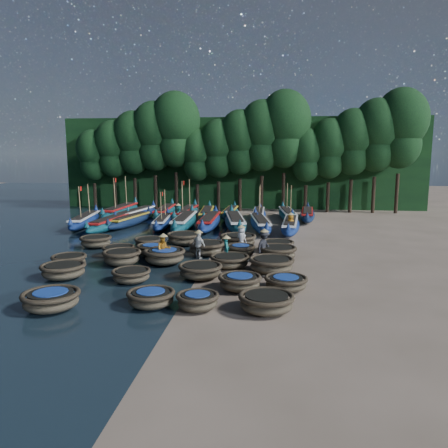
# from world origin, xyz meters

# --- Properties ---
(ground) EXTENTS (120.00, 120.00, 0.00)m
(ground) POSITION_xyz_m (0.00, 0.00, 0.00)
(ground) COLOR gray
(ground) RESTS_ON ground
(foliage_wall) EXTENTS (40.00, 3.00, 10.00)m
(foliage_wall) POSITION_xyz_m (0.00, 23.50, 5.00)
(foliage_wall) COLOR black
(foliage_wall) RESTS_ON ground
(coracle_1) EXTENTS (2.44, 2.44, 0.76)m
(coracle_1) POSITION_xyz_m (-4.91, -10.77, 0.44)
(coracle_1) COLOR brown
(coracle_1) RESTS_ON ground
(coracle_2) EXTENTS (2.30, 2.30, 0.68)m
(coracle_2) POSITION_xyz_m (-1.12, -9.97, 0.39)
(coracle_2) COLOR brown
(coracle_2) RESTS_ON ground
(coracle_3) EXTENTS (1.87, 1.87, 0.68)m
(coracle_3) POSITION_xyz_m (0.79, -10.11, 0.39)
(coracle_3) COLOR brown
(coracle_3) RESTS_ON ground
(coracle_4) EXTENTS (2.51, 2.51, 0.74)m
(coracle_4) POSITION_xyz_m (3.48, -10.05, 0.42)
(coracle_4) COLOR brown
(coracle_4) RESTS_ON ground
(coracle_5) EXTENTS (2.41, 2.41, 0.75)m
(coracle_5) POSITION_xyz_m (-6.52, -6.55, 0.43)
(coracle_5) COLOR brown
(coracle_5) RESTS_ON ground
(coracle_6) EXTENTS (1.99, 1.99, 0.64)m
(coracle_6) POSITION_xyz_m (-2.99, -6.80, 0.37)
(coracle_6) COLOR brown
(coracle_6) RESTS_ON ground
(coracle_7) EXTENTS (2.42, 2.42, 0.72)m
(coracle_7) POSITION_xyz_m (0.17, -5.77, 0.41)
(coracle_7) COLOR brown
(coracle_7) RESTS_ON ground
(coracle_8) EXTENTS (1.98, 1.98, 0.70)m
(coracle_8) POSITION_xyz_m (2.25, -7.42, 0.41)
(coracle_8) COLOR brown
(coracle_8) RESTS_ON ground
(coracle_9) EXTENTS (2.14, 2.14, 0.64)m
(coracle_9) POSITION_xyz_m (4.30, -7.18, 0.37)
(coracle_9) COLOR brown
(coracle_9) RESTS_ON ground
(coracle_10) EXTENTS (1.88, 1.88, 0.70)m
(coracle_10) POSITION_xyz_m (-7.20, -4.53, 0.40)
(coracle_10) COLOR brown
(coracle_10) RESTS_ON ground
(coracle_11) EXTENTS (2.12, 2.12, 0.84)m
(coracle_11) POSITION_xyz_m (-4.54, -3.72, 0.48)
(coracle_11) COLOR brown
(coracle_11) RESTS_ON ground
(coracle_12) EXTENTS (2.68, 2.68, 0.85)m
(coracle_12) POSITION_xyz_m (-2.27, -3.22, 0.49)
(coracle_12) COLOR brown
(coracle_12) RESTS_ON ground
(coracle_13) EXTENTS (2.16, 2.16, 0.69)m
(coracle_13) POSITION_xyz_m (1.40, -3.58, 0.40)
(coracle_13) COLOR brown
(coracle_13) RESTS_ON ground
(coracle_14) EXTENTS (2.87, 2.87, 0.80)m
(coracle_14) POSITION_xyz_m (3.64, -4.32, 0.45)
(coracle_14) COLOR brown
(coracle_14) RESTS_ON ground
(coracle_15) EXTENTS (2.08, 2.08, 0.65)m
(coracle_15) POSITION_xyz_m (-5.47, -1.73, 0.37)
(coracle_15) COLOR brown
(coracle_15) RESTS_ON ground
(coracle_16) EXTENTS (1.83, 1.83, 0.72)m
(coracle_16) POSITION_xyz_m (-3.51, -1.45, 0.41)
(coracle_16) COLOR brown
(coracle_16) RESTS_ON ground
(coracle_17) EXTENTS (2.25, 2.25, 0.81)m
(coracle_17) POSITION_xyz_m (-0.30, -0.79, 0.46)
(coracle_17) COLOR brown
(coracle_17) RESTS_ON ground
(coracle_18) EXTENTS (1.83, 1.83, 0.70)m
(coracle_18) POSITION_xyz_m (1.79, -0.91, 0.41)
(coracle_18) COLOR brown
(coracle_18) RESTS_ON ground
(coracle_19) EXTENTS (2.55, 2.55, 0.81)m
(coracle_19) POSITION_xyz_m (3.96, -1.55, 0.46)
(coracle_19) COLOR brown
(coracle_19) RESTS_ON ground
(coracle_20) EXTENTS (2.46, 2.46, 0.75)m
(coracle_20) POSITION_xyz_m (-7.82, 0.52, 0.43)
(coracle_20) COLOR brown
(coracle_20) RESTS_ON ground
(coracle_21) EXTENTS (2.31, 2.31, 0.66)m
(coracle_21) POSITION_xyz_m (-4.29, 0.81, 0.38)
(coracle_21) COLOR brown
(coracle_21) RESTS_ON ground
(coracle_22) EXTENTS (2.45, 2.45, 0.81)m
(coracle_22) POSITION_xyz_m (-2.26, 1.99, 0.46)
(coracle_22) COLOR brown
(coracle_22) RESTS_ON ground
(coracle_23) EXTENTS (2.98, 2.98, 0.83)m
(coracle_23) POSITION_xyz_m (1.41, 1.69, 0.48)
(coracle_23) COLOR brown
(coracle_23) RESTS_ON ground
(coracle_24) EXTENTS (2.35, 2.35, 0.69)m
(coracle_24) POSITION_xyz_m (4.02, 0.68, 0.39)
(coracle_24) COLOR brown
(coracle_24) RESTS_ON ground
(long_boat_0) EXTENTS (2.69, 8.17, 3.51)m
(long_boat_0) POSITION_xyz_m (-12.01, 8.24, 0.56)
(long_boat_0) COLOR navy
(long_boat_0) RESTS_ON ground
(long_boat_1) EXTENTS (1.87, 8.17, 1.44)m
(long_boat_1) POSITION_xyz_m (-9.43, 7.19, 0.55)
(long_boat_1) COLOR #0E4351
(long_boat_1) RESTS_ON ground
(long_boat_2) EXTENTS (2.49, 7.46, 1.33)m
(long_boat_2) POSITION_xyz_m (-8.31, 8.96, 0.51)
(long_boat_2) COLOR #101E3B
(long_boat_2) RESTS_ON ground
(long_boat_3) EXTENTS (2.08, 7.25, 3.10)m
(long_boat_3) POSITION_xyz_m (-5.42, 8.56, 0.49)
(long_boat_3) COLOR navy
(long_boat_3) RESTS_ON ground
(long_boat_4) EXTENTS (1.87, 8.91, 1.57)m
(long_boat_4) POSITION_xyz_m (-3.52, 8.27, 0.60)
(long_boat_4) COLOR #0E4351
(long_boat_4) RESTS_ON ground
(long_boat_5) EXTENTS (1.58, 8.53, 1.50)m
(long_boat_5) POSITION_xyz_m (-1.49, 8.60, 0.57)
(long_boat_5) COLOR navy
(long_boat_5) RESTS_ON ground
(long_boat_6) EXTENTS (3.02, 8.96, 1.60)m
(long_boat_6) POSITION_xyz_m (0.62, 8.38, 0.61)
(long_boat_6) COLOR #0E4351
(long_boat_6) RESTS_ON ground
(long_boat_7) EXTENTS (2.58, 8.04, 1.43)m
(long_boat_7) POSITION_xyz_m (2.66, 8.24, 0.54)
(long_boat_7) COLOR navy
(long_boat_7) RESTS_ON ground
(long_boat_8) EXTENTS (2.00, 8.02, 1.41)m
(long_boat_8) POSITION_xyz_m (5.03, 7.69, 0.54)
(long_boat_8) COLOR navy
(long_boat_8) RESTS_ON ground
(long_boat_9) EXTENTS (1.74, 9.14, 3.88)m
(long_boat_9) POSITION_xyz_m (-10.92, 13.91, 0.62)
(long_boat_9) COLOR #0E4351
(long_boat_9) RESTS_ON ground
(long_boat_10) EXTENTS (2.58, 8.19, 1.46)m
(long_boat_10) POSITION_xyz_m (-8.93, 12.50, 0.55)
(long_boat_10) COLOR navy
(long_boat_10) RESTS_ON ground
(long_boat_11) EXTENTS (1.89, 8.36, 1.47)m
(long_boat_11) POSITION_xyz_m (-6.65, 14.21, 0.56)
(long_boat_11) COLOR #0E4351
(long_boat_11) RESTS_ON ground
(long_boat_12) EXTENTS (1.82, 8.71, 3.70)m
(long_boat_12) POSITION_xyz_m (-4.42, 13.20, 0.59)
(long_boat_12) COLOR #0E4351
(long_boat_12) RESTS_ON ground
(long_boat_13) EXTENTS (2.06, 8.07, 1.43)m
(long_boat_13) POSITION_xyz_m (-2.44, 13.27, 0.54)
(long_boat_13) COLOR #0E4351
(long_boat_13) RESTS_ON ground
(long_boat_14) EXTENTS (1.54, 7.53, 1.33)m
(long_boat_14) POSITION_xyz_m (-0.40, 14.54, 0.50)
(long_boat_14) COLOR #0E4351
(long_boat_14) RESTS_ON ground
(long_boat_15) EXTENTS (1.35, 7.56, 3.21)m
(long_boat_15) POSITION_xyz_m (2.33, 13.76, 0.51)
(long_boat_15) COLOR navy
(long_boat_15) RESTS_ON ground
(long_boat_16) EXTENTS (2.12, 7.78, 3.32)m
(long_boat_16) POSITION_xyz_m (4.97, 14.04, 0.53)
(long_boat_16) COLOR #0E4351
(long_boat_16) RESTS_ON ground
(long_boat_17) EXTENTS (1.94, 7.66, 1.35)m
(long_boat_17) POSITION_xyz_m (6.81, 14.15, 0.51)
(long_boat_17) COLOR #101E3B
(long_boat_17) RESTS_ON ground
(fisherman_0) EXTENTS (0.92, 0.88, 1.78)m
(fisherman_0) POSITION_xyz_m (1.71, 0.60, 0.86)
(fisherman_0) COLOR silver
(fisherman_0) RESTS_ON ground
(fisherman_1) EXTENTS (0.52, 0.60, 1.69)m
(fisherman_1) POSITION_xyz_m (1.10, -2.56, 0.87)
(fisherman_1) COLOR #186663
(fisherman_1) RESTS_ON ground
(fisherman_2) EXTENTS (0.97, 0.87, 1.83)m
(fisherman_2) POSITION_xyz_m (-2.35, -3.11, 0.87)
(fisherman_2) COLOR #B06C17
(fisherman_2) RESTS_ON ground
(fisherman_3) EXTENTS (1.18, 1.34, 2.00)m
(fisherman_3) POSITION_xyz_m (3.20, -1.95, 0.94)
(fisherman_3) COLOR black
(fisherman_3) RESTS_ON ground
(fisherman_4) EXTENTS (1.01, 0.85, 1.82)m
(fisherman_4) POSITION_xyz_m (-0.61, -1.70, 0.88)
(fisherman_4) COLOR silver
(fisherman_4) RESTS_ON ground
(fisherman_5) EXTENTS (0.59, 1.60, 1.90)m
(fisherman_5) POSITION_xyz_m (-4.54, 10.64, 0.88)
(fisherman_5) COLOR #186663
(fisherman_5) RESTS_ON ground
(fisherman_6) EXTENTS (0.92, 0.82, 1.77)m
(fisherman_6) POSITION_xyz_m (5.00, 6.82, 0.85)
(fisherman_6) COLOR #B06C17
(fisherman_6) RESTS_ON ground
(tree_0) EXTENTS (3.68, 3.68, 8.68)m
(tree_0) POSITION_xyz_m (-16.00, 20.00, 5.97)
(tree_0) COLOR black
(tree_0) RESTS_ON ground
(tree_1) EXTENTS (4.09, 4.09, 9.65)m
(tree_1) POSITION_xyz_m (-13.70, 20.00, 6.65)
(tree_1) COLOR black
(tree_1) RESTS_ON ground
(tree_2) EXTENTS (4.51, 4.51, 10.63)m
(tree_2) POSITION_xyz_m (-11.40, 20.00, 7.32)
(tree_2) COLOR black
(tree_2) RESTS_ON ground
(tree_3) EXTENTS (4.92, 4.92, 11.60)m
(tree_3) POSITION_xyz_m (-9.10, 20.00, 8.00)
(tree_3) COLOR black
(tree_3) RESTS_ON ground
(tree_4) EXTENTS (5.34, 5.34, 12.58)m
(tree_4) POSITION_xyz_m (-6.80, 20.00, 8.67)
(tree_4) COLOR black
(tree_4) RESTS_ON ground
(tree_5) EXTENTS (3.68, 3.68, 8.68)m
(tree_5) POSITION_xyz_m (-4.50, 20.00, 5.97)
(tree_5) COLOR black
(tree_5) RESTS_ON ground
(tree_6) EXTENTS (4.09, 4.09, 9.65)m
(tree_6) POSITION_xyz_m (-2.20, 20.00, 6.65)
(tree_6) COLOR black
(tree_6) RESTS_ON ground
(tree_7) EXTENTS (4.51, 4.51, 10.63)m
(tree_7) POSITION_xyz_m (0.10, 20.00, 7.32)
(tree_7) COLOR black
(tree_7) RESTS_ON ground
(tree_8) EXTENTS (4.92, 4.92, 11.60)m
(tree_8) POSITION_xyz_m (2.40, 20.00, 8.00)
(tree_8) COLOR black
(tree_8) RESTS_ON ground
(tree_9) EXTENTS (5.34, 5.34, 12.58)m
(tree_9) POSITION_xyz_m (4.70, 20.00, 8.67)
(tree_9) COLOR black
(tree_9) RESTS_ON ground
(tree_10) EXTENTS (3.68, 3.68, 8.68)m
(tree_10) POSITION_xyz_m (7.00, 20.00, 5.97)
(tree_10) COLOR black
(tree_10) RESTS_ON ground
(tree_11) EXTENTS (4.09, 4.09, 9.65)m
(tree_11) POSITION_xyz_m (9.30, 20.00, 6.65)
(tree_11) COLOR black
(tree_11) RESTS_ON ground
(tree_12) EXTENTS (4.51, 4.51, 10.63)m
(tree_12) POSITION_xyz_m (11.60, 20.00, 7.32)
(tree_12) COLOR black
(tree_12) RESTS_ON ground
(tree_13) EXTENTS (4.92, 4.92, 11.60)m
(tree_13) POSITION_xyz_m (13.90, 20.00, 8.00)
(tree_13) COLOR black
(tree_13) RESTS_ON ground
(tree_14) EXTENTS (5.34, 5.34, 12.58)m
(tree_14) POSITION_xyz_m (16.20, 20.00, 8.67)
(tree_14) COLOR black
(tree_14) RESTS_ON ground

